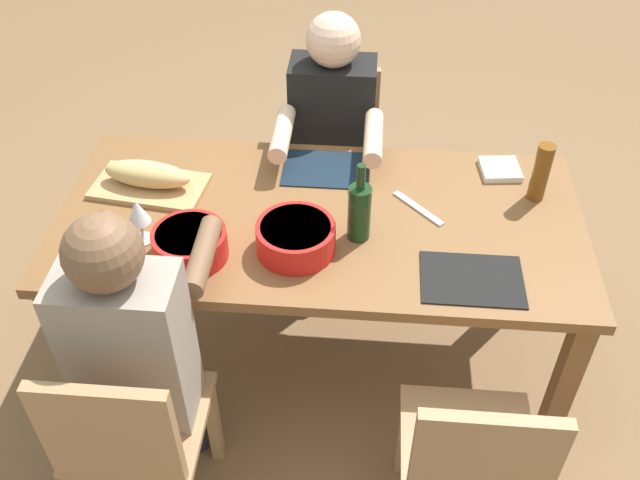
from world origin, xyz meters
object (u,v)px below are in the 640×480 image
at_px(wine_glass, 138,213).
at_px(serving_bowl_greens, 296,236).
at_px(serving_bowl_pasta, 190,243).
at_px(cutting_board, 150,186).
at_px(napkin_stack, 500,169).
at_px(beer_bottle, 541,172).
at_px(bread_loaf, 147,174).
at_px(chair_far_right, 131,437).
at_px(dining_table, 320,235).
at_px(chair_near_center, 334,153).
at_px(diner_near_center, 331,135).
at_px(diner_far_right, 135,342).
at_px(wine_bottle, 359,211).
at_px(chair_far_left, 472,462).

bearing_deg(wine_glass, serving_bowl_greens, 179.40).
xyz_separation_m(serving_bowl_pasta, cutting_board, (0.23, -0.34, -0.05)).
distance_m(serving_bowl_greens, napkin_stack, 0.86).
bearing_deg(beer_bottle, serving_bowl_greens, 22.75).
bearing_deg(wine_glass, bread_loaf, -79.53).
height_order(chair_far_right, wine_glass, wine_glass).
bearing_deg(beer_bottle, bread_loaf, 2.64).
distance_m(dining_table, napkin_stack, 0.72).
bearing_deg(serving_bowl_greens, chair_far_right, 52.95).
height_order(chair_near_center, diner_near_center, diner_near_center).
bearing_deg(diner_far_right, chair_near_center, -110.69).
height_order(serving_bowl_greens, beer_bottle, beer_bottle).
distance_m(diner_near_center, serving_bowl_greens, 0.75).
bearing_deg(bread_loaf, wine_glass, 100.47).
xyz_separation_m(chair_far_right, wine_bottle, (-0.63, -0.66, 0.37)).
xyz_separation_m(diner_far_right, wine_glass, (0.07, -0.40, 0.16)).
bearing_deg(wine_glass, beer_bottle, -165.73).
relative_size(chair_near_center, wine_bottle, 2.93).
xyz_separation_m(chair_far_left, beer_bottle, (-0.25, -0.92, 0.37)).
relative_size(chair_near_center, beer_bottle, 3.86).
bearing_deg(chair_near_center, napkin_stack, 145.60).
height_order(chair_far_right, chair_near_center, same).
bearing_deg(wine_glass, napkin_stack, -158.49).
distance_m(wine_glass, napkin_stack, 1.31).
bearing_deg(wine_glass, serving_bowl_pasta, 160.69).
distance_m(serving_bowl_pasta, napkin_stack, 1.18).
bearing_deg(wine_bottle, chair_near_center, -80.87).
relative_size(diner_near_center, napkin_stack, 8.57).
relative_size(diner_far_right, diner_near_center, 1.00).
height_order(chair_near_center, serving_bowl_greens, chair_near_center).
relative_size(wine_bottle, napkin_stack, 2.07).
bearing_deg(cutting_board, dining_table, 170.59).
bearing_deg(bread_loaf, wine_bottle, 165.56).
height_order(chair_far_right, serving_bowl_pasta, chair_far_right).
distance_m(chair_near_center, wine_glass, 1.15).
bearing_deg(chair_far_left, chair_near_center, -71.65).
distance_m(serving_bowl_pasta, bread_loaf, 0.41).
bearing_deg(bread_loaf, dining_table, 170.59).
bearing_deg(beer_bottle, cutting_board, 2.64).
xyz_separation_m(cutting_board, wine_bottle, (-0.76, 0.20, 0.10)).
xyz_separation_m(cutting_board, beer_bottle, (-1.38, -0.06, 0.10)).
distance_m(chair_far_right, bread_loaf, 0.92).
bearing_deg(serving_bowl_greens, bread_loaf, -26.49).
distance_m(chair_far_left, beer_bottle, 1.02).
bearing_deg(wine_bottle, diner_far_right, 36.90).
xyz_separation_m(chair_far_left, serving_bowl_pasta, (0.90, -0.52, 0.31)).
distance_m(wine_bottle, wine_glass, 0.71).
bearing_deg(serving_bowl_pasta, chair_far_left, 149.89).
relative_size(chair_far_left, bread_loaf, 2.66).
xyz_separation_m(chair_far_left, wine_bottle, (0.36, -0.66, 0.37)).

